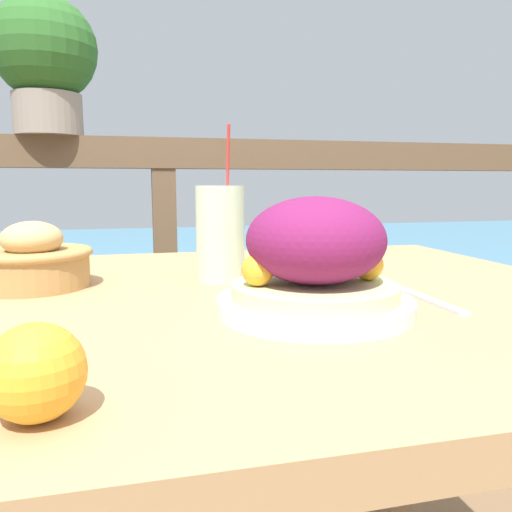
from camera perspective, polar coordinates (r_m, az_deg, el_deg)
patio_table at (r=0.76m, az=-6.46°, el=-10.69°), size 1.27×0.92×0.74m
railing_fence at (r=1.56m, az=-10.41°, el=3.68°), size 2.80×0.08×1.04m
sea_backdrop at (r=4.12m, az=-12.21°, el=-1.87°), size 12.00×4.00×0.37m
salad_plate at (r=0.62m, az=6.77°, el=-0.82°), size 0.25×0.25×0.15m
drink_glass at (r=0.83m, az=-4.10°, el=2.59°), size 0.08×0.08×0.25m
bread_basket at (r=0.85m, az=-24.09°, el=-0.51°), size 0.18×0.18×0.10m
potted_plant at (r=1.61m, az=-22.97°, el=20.06°), size 0.29×0.29×0.38m
fork at (r=0.74m, az=18.67°, el=-4.59°), size 0.02×0.18×0.00m
orange_near_basket at (r=0.38m, az=-23.88°, el=-12.05°), size 0.07×0.07×0.07m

